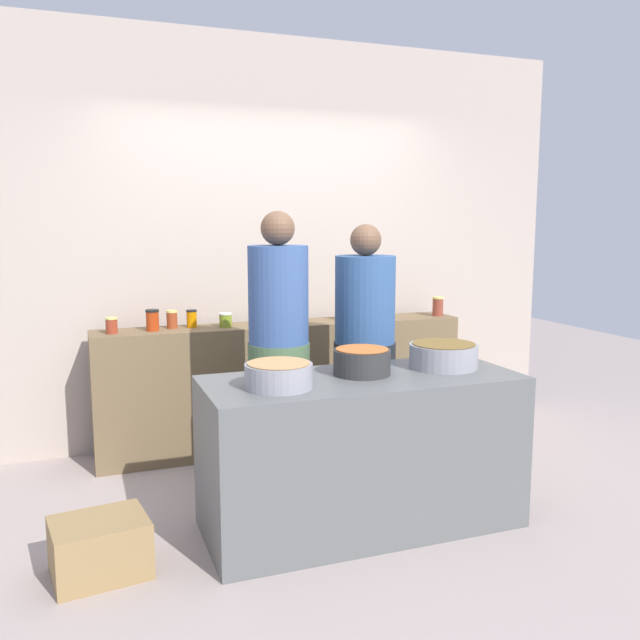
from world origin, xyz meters
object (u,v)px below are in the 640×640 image
preserve_jar_0 (112,325)px  preserve_jar_6 (342,310)px  cooking_pot_center (362,362)px  cook_with_tongs (279,370)px  preserve_jar_7 (438,306)px  preserve_jar_4 (226,320)px  cooking_pot_right (443,356)px  preserve_jar_1 (152,320)px  preserve_jar_2 (172,319)px  preserve_jar_5 (276,313)px  cooking_pot_left (279,375)px  preserve_jar_3 (192,319)px  bread_crate (100,547)px  cook_in_cap (364,367)px

preserve_jar_0 → preserve_jar_6: size_ratio=0.74×
cooking_pot_center → cook_with_tongs: size_ratio=0.18×
preserve_jar_0 → cook_with_tongs: (0.91, -0.81, -0.20)m
preserve_jar_6 → preserve_jar_7: bearing=-4.8°
preserve_jar_0 → preserve_jar_4: size_ratio=1.09×
cooking_pot_right → preserve_jar_6: bearing=92.8°
preserve_jar_0 → preserve_jar_4: bearing=0.8°
preserve_jar_1 → preserve_jar_2: 0.15m
preserve_jar_0 → preserve_jar_6: preserve_jar_6 is taller
preserve_jar_5 → cook_with_tongs: 0.93m
cooking_pot_left → cook_with_tongs: 0.67m
preserve_jar_1 → preserve_jar_3: (0.27, 0.06, -0.01)m
cooking_pot_center → bread_crate: size_ratio=0.72×
preserve_jar_3 → preserve_jar_6: (1.12, -0.03, 0.01)m
preserve_jar_3 → preserve_jar_7: preserve_jar_7 is taller
preserve_jar_2 → cook_in_cap: size_ratio=0.08×
preserve_jar_3 → preserve_jar_7: 1.91m
preserve_jar_7 → preserve_jar_1: bearing=178.9°
cook_with_tongs → preserve_jar_6: bearing=48.4°
preserve_jar_2 → preserve_jar_7: (2.04, -0.11, 0.01)m
preserve_jar_3 → bread_crate: 1.86m
cook_with_tongs → cooking_pot_center: bearing=-58.3°
preserve_jar_7 → cooking_pot_right: preserve_jar_7 is taller
cook_in_cap → bread_crate: 1.89m
preserve_jar_0 → cook_in_cap: bearing=-26.5°
preserve_jar_3 → preserve_jar_4: size_ratio=1.26×
cook_in_cap → bread_crate: bearing=-157.7°
cooking_pot_center → cooking_pot_right: 0.50m
preserve_jar_2 → preserve_jar_4: 0.37m
cooking_pot_left → cooking_pot_right: bearing=7.0°
preserve_jar_3 → cook_with_tongs: 0.98m
cooking_pot_left → preserve_jar_4: bearing=88.0°
preserve_jar_1 → cooking_pot_center: 1.64m
preserve_jar_5 → cooking_pot_center: bearing=-86.9°
preserve_jar_5 → bread_crate: preserve_jar_5 is taller
preserve_jar_1 → cooking_pot_right: (1.46, -1.34, -0.09)m
preserve_jar_5 → cook_in_cap: cook_in_cap is taller
preserve_jar_6 → cooking_pot_left: bearing=-122.5°
preserve_jar_1 → cook_with_tongs: 1.07m
preserve_jar_4 → cook_in_cap: 1.08m
preserve_jar_6 → cooking_pot_right: preserve_jar_6 is taller
preserve_jar_3 → preserve_jar_0: bearing=-172.3°
preserve_jar_0 → preserve_jar_5: preserve_jar_5 is taller
preserve_jar_1 → preserve_jar_4: preserve_jar_1 is taller
preserve_jar_0 → preserve_jar_7: preserve_jar_7 is taller
preserve_jar_4 → bread_crate: size_ratio=0.23×
preserve_jar_1 → preserve_jar_7: preserve_jar_7 is taller
preserve_jar_3 → preserve_jar_4: 0.23m
preserve_jar_1 → cook_with_tongs: cook_with_tongs is taller
preserve_jar_0 → cooking_pot_center: size_ratio=0.35×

